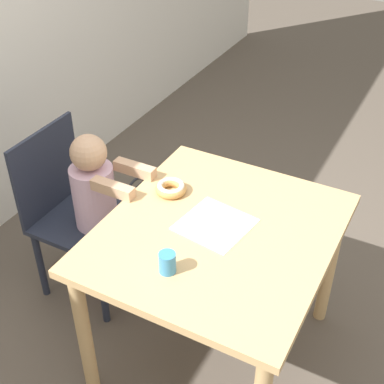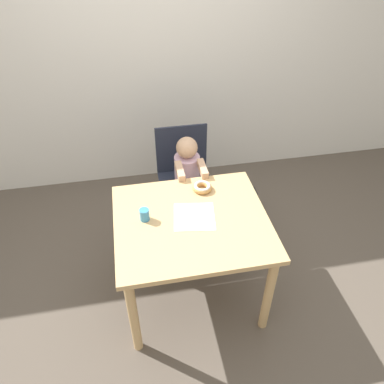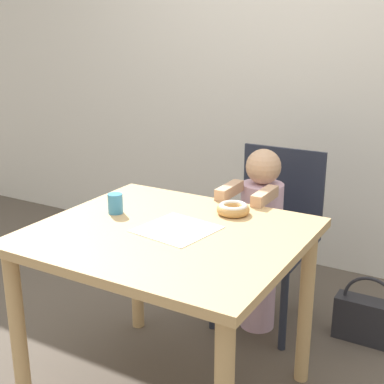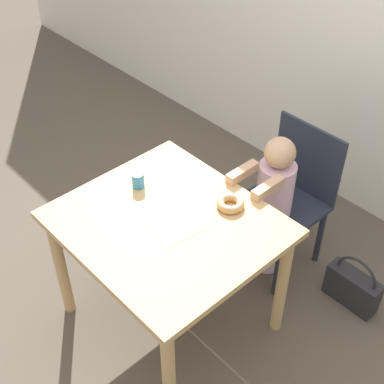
{
  "view_description": "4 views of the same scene",
  "coord_description": "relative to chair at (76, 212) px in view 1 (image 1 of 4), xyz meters",
  "views": [
    {
      "loc": [
        -1.47,
        -0.66,
        2.08
      ],
      "look_at": [
        0.03,
        0.13,
        0.85
      ],
      "focal_mm": 50.0,
      "sensor_mm": 36.0,
      "label": 1
    },
    {
      "loc": [
        -0.32,
        -1.71,
        2.37
      ],
      "look_at": [
        0.03,
        0.13,
        0.85
      ],
      "focal_mm": 35.0,
      "sensor_mm": 36.0,
      "label": 2
    },
    {
      "loc": [
        1.01,
        -1.57,
        1.46
      ],
      "look_at": [
        0.03,
        0.13,
        0.85
      ],
      "focal_mm": 50.0,
      "sensor_mm": 36.0,
      "label": 3
    },
    {
      "loc": [
        1.41,
        -1.15,
        2.45
      ],
      "look_at": [
        0.03,
        0.13,
        0.85
      ],
      "focal_mm": 50.0,
      "sensor_mm": 36.0,
      "label": 4
    }
  ],
  "objects": [
    {
      "name": "donut",
      "position": [
        0.04,
        -0.52,
        0.3
      ],
      "size": [
        0.13,
        0.13,
        0.04
      ],
      "color": "tan",
      "rests_on": "dining_table"
    },
    {
      "name": "dining_table",
      "position": [
        -0.09,
        -0.81,
        0.17
      ],
      "size": [
        0.98,
        0.88,
        0.73
      ],
      "color": "tan",
      "rests_on": "ground_plane"
    },
    {
      "name": "cup",
      "position": [
        -0.38,
        -0.75,
        0.32
      ],
      "size": [
        0.06,
        0.06,
        0.08
      ],
      "color": "teal",
      "rests_on": "dining_table"
    },
    {
      "name": "napkin",
      "position": [
        -0.07,
        -0.79,
        0.28
      ],
      "size": [
        0.3,
        0.3,
        0.0
      ],
      "color": "white",
      "rests_on": "dining_table"
    },
    {
      "name": "ground_plane",
      "position": [
        -0.09,
        -0.81,
        -0.46
      ],
      "size": [
        12.0,
        12.0,
        0.0
      ],
      "primitive_type": "plane",
      "color": "brown"
    },
    {
      "name": "handbag",
      "position": [
        0.51,
        0.01,
        -0.34
      ],
      "size": [
        0.31,
        0.11,
        0.34
      ],
      "color": "#232328",
      "rests_on": "ground_plane"
    },
    {
      "name": "child_figure",
      "position": [
        0.0,
        -0.13,
        0.03
      ],
      "size": [
        0.22,
        0.38,
        0.92
      ],
      "color": "silver",
      "rests_on": "ground_plane"
    },
    {
      "name": "chair",
      "position": [
        0.0,
        0.0,
        0.0
      ],
      "size": [
        0.43,
        0.45,
        0.87
      ],
      "color": "#232838",
      "rests_on": "ground_plane"
    }
  ]
}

